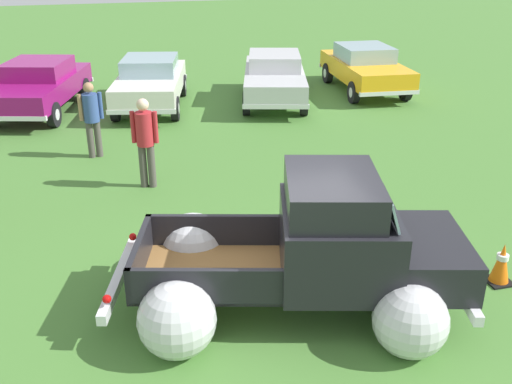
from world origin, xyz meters
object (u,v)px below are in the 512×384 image
show_car_3 (365,67)px  vintage_pickup_truck (316,258)px  spectator_0 (145,137)px  show_car_0 (38,85)px  show_car_2 (274,76)px  lane_cone_0 (501,264)px  show_car_1 (150,81)px  spectator_1 (92,115)px

show_car_3 → vintage_pickup_truck: bearing=-23.0°
show_car_3 → spectator_0: spectator_0 is taller
show_car_0 → show_car_3: same height
show_car_2 → show_car_3: (3.18, 0.54, -0.00)m
lane_cone_0 → vintage_pickup_truck: bearing=177.6°
show_car_1 → lane_cone_0: size_ratio=7.07×
show_car_0 → show_car_2: same height
show_car_3 → lane_cone_0: 11.41m
show_car_0 → spectator_1: size_ratio=2.75×
vintage_pickup_truck → show_car_1: size_ratio=1.11×
show_car_1 → show_car_2: same height
show_car_2 → spectator_1: bearing=-40.7°
show_car_2 → show_car_3: size_ratio=1.08×
show_car_2 → spectator_1: spectator_1 is taller
vintage_pickup_truck → show_car_2: vintage_pickup_truck is taller
show_car_3 → spectator_0: size_ratio=2.42×
show_car_1 → spectator_1: bearing=-10.5°
vintage_pickup_truck → show_car_1: 10.77m
vintage_pickup_truck → spectator_1: vintage_pickup_truck is taller
show_car_3 → spectator_1: bearing=-59.7°
spectator_1 → spectator_0: bearing=-161.9°
vintage_pickup_truck → show_car_0: size_ratio=1.05×
show_car_0 → spectator_0: size_ratio=2.61×
vintage_pickup_truck → show_car_2: 10.68m
show_car_3 → spectator_1: (-8.47, -4.11, 0.20)m
vintage_pickup_truck → lane_cone_0: 2.85m
vintage_pickup_truck → spectator_1: bearing=127.4°
vintage_pickup_truck → show_car_2: size_ratio=1.05×
show_car_1 → spectator_1: spectator_1 is taller
show_car_0 → spectator_1: 4.46m
show_car_2 → spectator_1: 6.39m
lane_cone_0 → spectator_0: bearing=133.4°
lane_cone_0 → show_car_1: bearing=110.2°
spectator_0 → spectator_1: bearing=-137.1°
vintage_pickup_truck → lane_cone_0: size_ratio=7.87×
show_car_0 → show_car_1: size_ratio=1.06×
show_car_2 → show_car_3: 3.23m
show_car_3 → show_car_2: bearing=-76.0°
show_car_3 → spectator_0: bearing=-46.1°
show_car_1 → show_car_2: bearing=97.4°
vintage_pickup_truck → spectator_1: (-2.81, 6.81, 0.22)m
show_car_0 → spectator_1: (1.45, -4.22, 0.20)m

